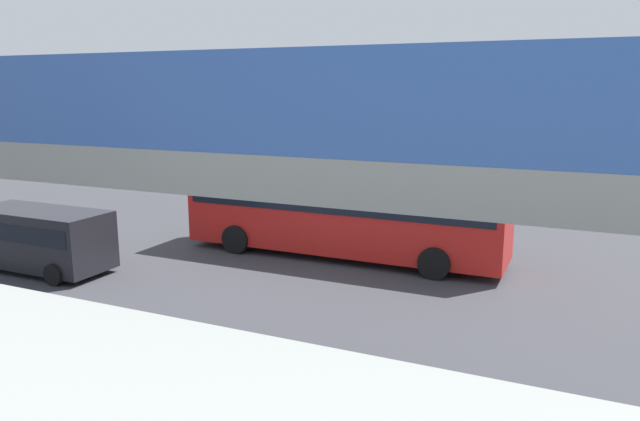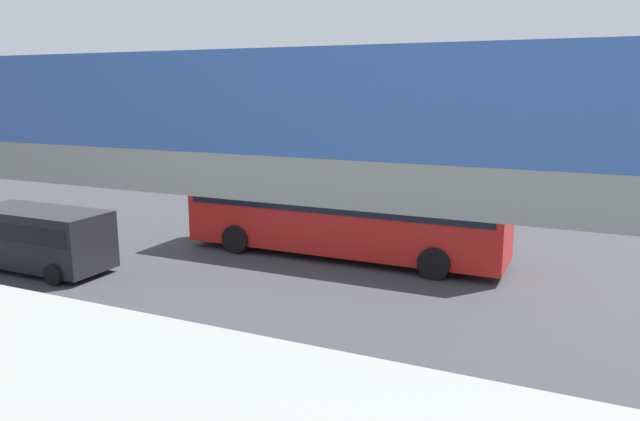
{
  "view_description": "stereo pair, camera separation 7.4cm",
  "coord_description": "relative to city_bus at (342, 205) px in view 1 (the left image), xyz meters",
  "views": [
    {
      "loc": [
        -7.95,
        19.1,
        5.97
      ],
      "look_at": [
        0.85,
        -0.22,
        1.6
      ],
      "focal_mm": 33.67,
      "sensor_mm": 36.0,
      "label": 1
    },
    {
      "loc": [
        -8.01,
        19.07,
        5.97
      ],
      "look_at": [
        0.85,
        -0.22,
        1.6
      ],
      "focal_mm": 33.67,
      "sensor_mm": 36.0,
      "label": 2
    }
  ],
  "objects": [
    {
      "name": "ground",
      "position": [
        0.01,
        0.24,
        -1.88
      ],
      "size": [
        80.0,
        80.0,
        0.0
      ],
      "primitive_type": "plane",
      "color": "#38383D"
    },
    {
      "name": "city_bus",
      "position": [
        0.0,
        0.0,
        0.0
      ],
      "size": [
        11.54,
        2.85,
        3.15
      ],
      "color": "red",
      "rests_on": "ground"
    },
    {
      "name": "parked_van",
      "position": [
        8.36,
        5.74,
        -0.7
      ],
      "size": [
        4.8,
        2.17,
        2.05
      ],
      "color": "black",
      "rests_on": "ground"
    },
    {
      "name": "pedestrian",
      "position": [
        -4.79,
        -2.24,
        -1.0
      ],
      "size": [
        0.38,
        0.38,
        1.79
      ],
      "color": "#2D2D38",
      "rests_on": "ground"
    },
    {
      "name": "traffic_sign",
      "position": [
        0.45,
        -2.83,
        0.01
      ],
      "size": [
        0.08,
        0.6,
        2.8
      ],
      "color": "slate",
      "rests_on": "ground"
    },
    {
      "name": "lane_dash_leftmost",
      "position": [
        -3.99,
        -2.28,
        -1.88
      ],
      "size": [
        2.0,
        0.2,
        0.01
      ],
      "primitive_type": "cube",
      "color": "silver",
      "rests_on": "ground"
    },
    {
      "name": "lane_dash_left",
      "position": [
        0.01,
        -2.28,
        -1.88
      ],
      "size": [
        2.0,
        0.2,
        0.01
      ],
      "primitive_type": "cube",
      "color": "silver",
      "rests_on": "ground"
    },
    {
      "name": "lane_dash_centre",
      "position": [
        4.01,
        -2.28,
        -1.88
      ],
      "size": [
        2.0,
        0.2,
        0.01
      ],
      "primitive_type": "cube",
      "color": "silver",
      "rests_on": "ground"
    },
    {
      "name": "pedestrian_overpass",
      "position": [
        0.01,
        12.56,
        2.82
      ],
      "size": [
        30.05,
        2.6,
        6.37
      ],
      "color": "gray",
      "rests_on": "ground"
    }
  ]
}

